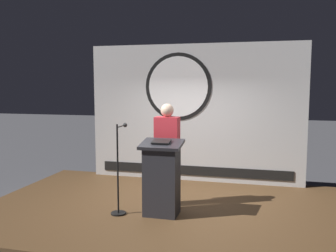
% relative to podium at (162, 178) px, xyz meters
% --- Properties ---
extents(ground_plane, '(40.00, 40.00, 0.00)m').
position_rel_podium_xyz_m(ground_plane, '(0.12, 0.35, -0.89)').
color(ground_plane, '#4C4C51').
extents(stage_platform, '(6.40, 4.00, 0.30)m').
position_rel_podium_xyz_m(stage_platform, '(0.12, 0.35, -0.74)').
color(stage_platform, brown).
rests_on(stage_platform, ground).
extents(banner_display, '(4.52, 0.12, 2.88)m').
position_rel_podium_xyz_m(banner_display, '(0.10, 2.19, 0.86)').
color(banner_display, silver).
rests_on(banner_display, stage_platform).
extents(podium, '(0.64, 0.50, 1.19)m').
position_rel_podium_xyz_m(podium, '(0.00, 0.00, 0.00)').
color(podium, '#26262B').
rests_on(podium, stage_platform).
extents(speaker_person, '(0.40, 0.26, 1.73)m').
position_rel_podium_xyz_m(speaker_person, '(-0.04, 0.48, 0.30)').
color(speaker_person, black).
rests_on(speaker_person, stage_platform).
extents(microphone_stand, '(0.24, 0.50, 1.43)m').
position_rel_podium_xyz_m(microphone_stand, '(-0.67, -0.10, -0.09)').
color(microphone_stand, black).
rests_on(microphone_stand, stage_platform).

